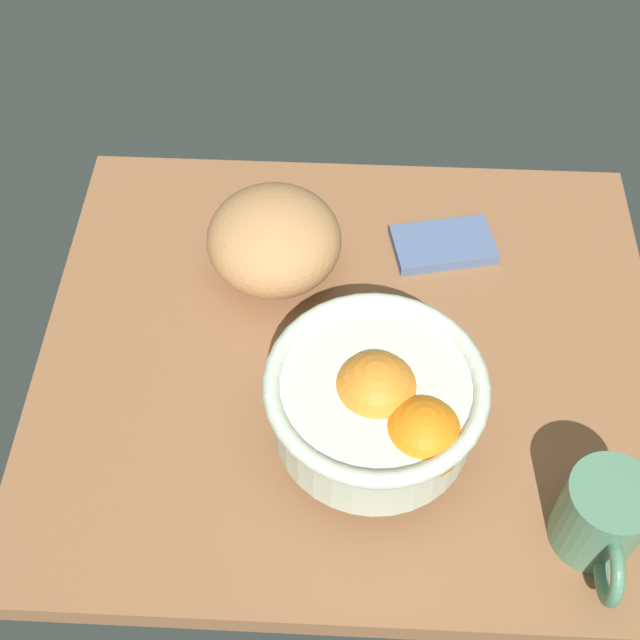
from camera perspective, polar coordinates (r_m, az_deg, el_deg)
The scene contains 5 objects.
ground_plane at distance 92.52cm, azimuth 2.04°, elevation -2.63°, with size 66.22×57.69×3.00cm, color #915F3C.
fruit_bowl at distance 79.36cm, azimuth 3.89°, elevation -5.60°, with size 20.55×20.55×12.38cm.
bread_loaf at distance 94.55cm, azimuth -3.07°, elevation 5.35°, with size 14.93×14.78×10.00cm, color tan.
napkin_folded at distance 100.76cm, azimuth 8.20°, elevation 4.98°, with size 11.49×6.81×1.36cm, color slate.
mug at distance 81.01cm, azimuth 18.26°, elevation -12.42°, with size 7.77×12.06×8.86cm.
Camera 1 is at (0.84, 51.94, 75.06)cm, focal length 48.09 mm.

